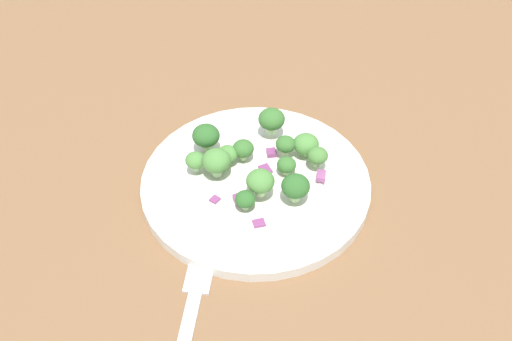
% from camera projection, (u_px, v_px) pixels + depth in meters
% --- Properties ---
extents(ground_plane, '(1.80, 1.80, 0.02)m').
position_uv_depth(ground_plane, '(259.00, 185.00, 0.72)').
color(ground_plane, brown).
extents(plate, '(0.23, 0.23, 0.02)m').
position_uv_depth(plate, '(256.00, 183.00, 0.70)').
color(plate, white).
rests_on(plate, ground_plane).
extents(dressing_pool, '(0.14, 0.14, 0.00)m').
position_uv_depth(dressing_pool, '(256.00, 180.00, 0.69)').
color(dressing_pool, white).
rests_on(dressing_pool, plate).
extents(broccoli_floret_0, '(0.02, 0.02, 0.02)m').
position_uv_depth(broccoli_floret_0, '(195.00, 161.00, 0.69)').
color(broccoli_floret_0, '#8EB77A').
rests_on(broccoli_floret_0, plate).
extents(broccoli_floret_1, '(0.03, 0.03, 0.03)m').
position_uv_depth(broccoli_floret_1, '(206.00, 136.00, 0.71)').
color(broccoli_floret_1, '#8EB77A').
rests_on(broccoli_floret_1, plate).
extents(broccoli_floret_2, '(0.02, 0.02, 0.02)m').
position_uv_depth(broccoli_floret_2, '(246.00, 200.00, 0.65)').
color(broccoli_floret_2, '#9EC684').
rests_on(broccoli_floret_2, plate).
extents(broccoli_floret_3, '(0.03, 0.03, 0.03)m').
position_uv_depth(broccoli_floret_3, '(216.00, 161.00, 0.68)').
color(broccoli_floret_3, '#8EB77A').
rests_on(broccoli_floret_3, plate).
extents(broccoli_floret_4, '(0.03, 0.03, 0.03)m').
position_uv_depth(broccoli_floret_4, '(260.00, 182.00, 0.66)').
color(broccoli_floret_4, '#ADD18E').
rests_on(broccoli_floret_4, plate).
extents(broccoli_floret_5, '(0.02, 0.02, 0.02)m').
position_uv_depth(broccoli_floret_5, '(243.00, 149.00, 0.70)').
color(broccoli_floret_5, '#ADD18E').
rests_on(broccoli_floret_5, plate).
extents(broccoli_floret_6, '(0.03, 0.03, 0.03)m').
position_uv_depth(broccoli_floret_6, '(306.00, 145.00, 0.71)').
color(broccoli_floret_6, '#9EC684').
rests_on(broccoli_floret_6, plate).
extents(broccoli_floret_7, '(0.03, 0.03, 0.03)m').
position_uv_depth(broccoli_floret_7, '(296.00, 187.00, 0.66)').
color(broccoli_floret_7, '#9EC684').
rests_on(broccoli_floret_7, plate).
extents(broccoli_floret_8, '(0.02, 0.02, 0.02)m').
position_uv_depth(broccoli_floret_8, '(286.00, 144.00, 0.70)').
color(broccoli_floret_8, '#ADD18E').
rests_on(broccoli_floret_8, plate).
extents(broccoli_floret_9, '(0.02, 0.02, 0.02)m').
position_uv_depth(broccoli_floret_9, '(287.00, 163.00, 0.69)').
color(broccoli_floret_9, '#ADD18E').
rests_on(broccoli_floret_9, plate).
extents(broccoli_floret_10, '(0.02, 0.02, 0.02)m').
position_uv_depth(broccoli_floret_10, '(227.00, 155.00, 0.70)').
color(broccoli_floret_10, '#ADD18E').
rests_on(broccoli_floret_10, plate).
extents(broccoli_floret_11, '(0.03, 0.03, 0.03)m').
position_uv_depth(broccoli_floret_11, '(269.00, 119.00, 0.72)').
color(broccoli_floret_11, '#ADD18E').
rests_on(broccoli_floret_11, plate).
extents(broccoli_floret_12, '(0.02, 0.02, 0.02)m').
position_uv_depth(broccoli_floret_12, '(318.00, 156.00, 0.69)').
color(broccoli_floret_12, '#8EB77A').
rests_on(broccoli_floret_12, plate).
extents(cranberry_0, '(0.01, 0.01, 0.01)m').
position_uv_depth(cranberry_0, '(256.00, 180.00, 0.68)').
color(cranberry_0, '#4C0A14').
rests_on(cranberry_0, plate).
extents(cranberry_1, '(0.01, 0.01, 0.01)m').
position_uv_depth(cranberry_1, '(198.00, 159.00, 0.71)').
color(cranberry_1, maroon).
rests_on(cranberry_1, plate).
extents(cranberry_2, '(0.01, 0.01, 0.01)m').
position_uv_depth(cranberry_2, '(253.00, 173.00, 0.69)').
color(cranberry_2, maroon).
rests_on(cranberry_2, plate).
extents(onion_bit_0, '(0.02, 0.02, 0.01)m').
position_uv_depth(onion_bit_0, '(240.00, 198.00, 0.67)').
color(onion_bit_0, '#843D75').
rests_on(onion_bit_0, plate).
extents(onion_bit_1, '(0.02, 0.02, 0.00)m').
position_uv_depth(onion_bit_1, '(266.00, 169.00, 0.70)').
color(onion_bit_1, '#843D75').
rests_on(onion_bit_1, plate).
extents(onion_bit_2, '(0.01, 0.01, 0.00)m').
position_uv_depth(onion_bit_2, '(215.00, 200.00, 0.67)').
color(onion_bit_2, '#843D75').
rests_on(onion_bit_2, plate).
extents(onion_bit_3, '(0.01, 0.01, 0.01)m').
position_uv_depth(onion_bit_3, '(322.00, 174.00, 0.69)').
color(onion_bit_3, '#934C84').
rests_on(onion_bit_3, plate).
extents(onion_bit_4, '(0.01, 0.01, 0.01)m').
position_uv_depth(onion_bit_4, '(271.00, 153.00, 0.72)').
color(onion_bit_4, '#843D75').
rests_on(onion_bit_4, plate).
extents(onion_bit_5, '(0.01, 0.01, 0.00)m').
position_uv_depth(onion_bit_5, '(259.00, 224.00, 0.65)').
color(onion_bit_5, '#843D75').
rests_on(onion_bit_5, plate).
extents(fork, '(0.04, 0.19, 0.01)m').
position_uv_depth(fork, '(185.00, 336.00, 0.58)').
color(fork, silver).
rests_on(fork, ground_plane).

